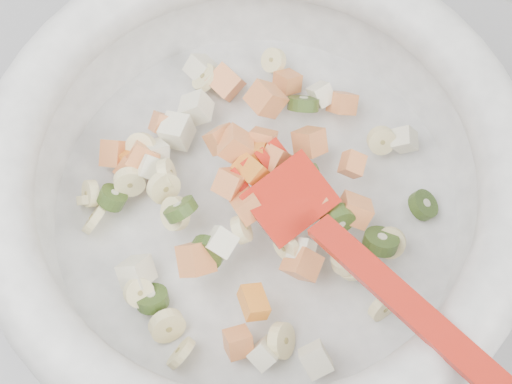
% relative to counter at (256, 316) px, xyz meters
% --- Properties ---
extents(counter, '(2.00, 0.60, 0.90)m').
position_rel_counter_xyz_m(counter, '(0.00, 0.00, 0.00)').
color(counter, '#9FA0A5').
rests_on(counter, ground).
extents(mixing_bowl, '(0.45, 0.42, 0.14)m').
position_rel_counter_xyz_m(mixing_bowl, '(0.02, -0.03, 0.51)').
color(mixing_bowl, white).
rests_on(mixing_bowl, counter).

